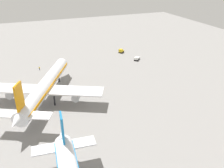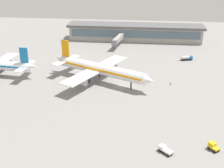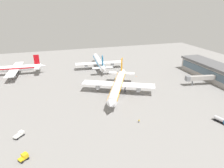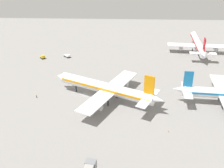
# 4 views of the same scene
# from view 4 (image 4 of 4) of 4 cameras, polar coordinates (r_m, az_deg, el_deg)

# --- Properties ---
(ground) EXTENTS (288.00, 288.00, 0.00)m
(ground) POSITION_cam_4_polar(r_m,az_deg,el_deg) (131.89, -5.48, -2.19)
(ground) COLOR gray
(airplane_at_gate) EXTENTS (50.51, 42.01, 16.53)m
(airplane_at_gate) POSITION_cam_4_polar(r_m,az_deg,el_deg) (124.19, -1.14, -0.86)
(airplane_at_gate) COLOR white
(airplane_at_gate) RESTS_ON ground
(airplane_distant) EXTENTS (38.93, 48.44, 14.73)m
(airplane_distant) POSITION_cam_4_polar(r_m,az_deg,el_deg) (189.49, 17.06, 7.74)
(airplane_distant) COLOR white
(airplane_distant) RESTS_ON ground
(baggage_tug) EXTENTS (3.60, 3.75, 2.30)m
(baggage_tug) POSITION_cam_4_polar(r_m,az_deg,el_deg) (176.91, -13.83, 5.35)
(baggage_tug) COLOR black
(baggage_tug) RESTS_ON ground
(pushback_tractor) EXTENTS (4.50, 4.41, 1.90)m
(pushback_tractor) POSITION_cam_4_polar(r_m,az_deg,el_deg) (176.32, -9.04, 5.68)
(pushback_tractor) COLOR black
(pushback_tractor) RESTS_ON ground
(ground_crew_worker) EXTENTS (0.43, 0.58, 1.67)m
(ground_crew_worker) POSITION_cam_4_polar(r_m,az_deg,el_deg) (133.19, -15.10, -2.35)
(ground_crew_worker) COLOR #1E2338
(ground_crew_worker) RESTS_ON ground
(safety_cone_near_gate) EXTENTS (0.44, 0.44, 0.60)m
(safety_cone_near_gate) POSITION_cam_4_polar(r_m,az_deg,el_deg) (109.02, 11.37, -9.38)
(safety_cone_near_gate) COLOR #EA590C
(safety_cone_near_gate) RESTS_ON ground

